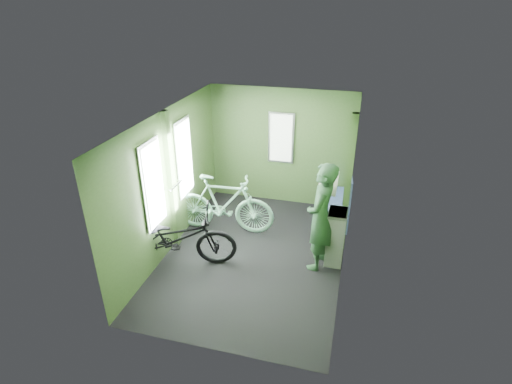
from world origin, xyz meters
TOP-DOWN VIEW (x-y plane):
  - room at (-0.04, 0.04)m, footprint 4.00×4.02m
  - bicycle_black at (-1.10, -0.55)m, footprint 1.99×1.21m
  - bicycle_mint at (-0.72, 0.59)m, footprint 1.82×0.67m
  - passenger at (1.02, 0.01)m, footprint 0.51×0.72m
  - waste_box at (1.26, 0.15)m, footprint 0.27×0.37m
  - bench_seat at (1.15, 1.45)m, footprint 0.62×1.01m

SIDE VIEW (x-z plane):
  - bicycle_black at x=-1.10m, z-range -0.52..0.52m
  - bicycle_mint at x=-0.72m, z-range -0.55..0.55m
  - bench_seat at x=1.15m, z-range -0.21..0.81m
  - waste_box at x=1.26m, z-range 0.00..0.91m
  - passenger at x=1.02m, z-range 0.00..1.72m
  - room at x=-0.04m, z-range 0.28..2.59m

